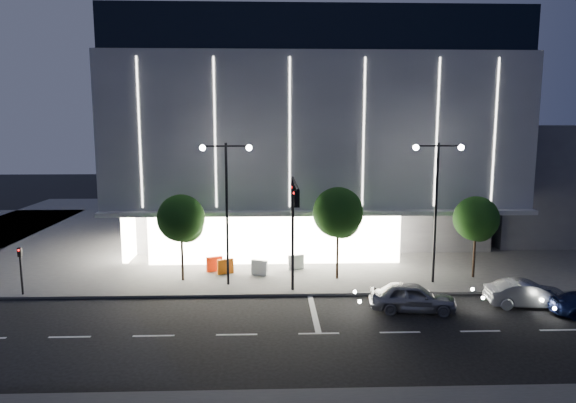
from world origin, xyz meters
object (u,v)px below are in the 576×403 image
(tree_left, at_px, (182,221))
(tree_mid, at_px, (338,215))
(traffic_mast, at_px, (294,215))
(barrier_b, at_px, (259,268))
(car_lead, at_px, (413,297))
(car_second, at_px, (527,294))
(barrier_a, at_px, (214,264))
(barrier_d, at_px, (296,262))
(tree_right, at_px, (476,221))
(street_lamp_east, at_px, (437,192))
(barrier_c, at_px, (225,266))
(street_lamp_west, at_px, (227,193))
(ped_signal_far, at_px, (21,266))

(tree_left, bearing_deg, tree_mid, 0.00)
(traffic_mast, xyz_separation_m, tree_left, (-6.97, 3.68, -0.99))
(barrier_b, bearing_deg, car_lead, -14.02)
(car_second, height_order, barrier_a, car_second)
(tree_mid, relative_size, barrier_d, 5.59)
(tree_right, relative_size, barrier_b, 5.01)
(tree_mid, bearing_deg, tree_right, -0.00)
(car_lead, bearing_deg, street_lamp_east, -21.56)
(tree_mid, xyz_separation_m, barrier_c, (-7.40, 1.29, -3.68))
(street_lamp_west, distance_m, ped_signal_far, 12.76)
(street_lamp_west, bearing_deg, car_lead, -24.02)
(street_lamp_west, bearing_deg, barrier_c, 99.10)
(traffic_mast, distance_m, car_lead, 7.92)
(traffic_mast, relative_size, barrier_c, 6.43)
(tree_mid, bearing_deg, street_lamp_east, -9.69)
(barrier_c, bearing_deg, barrier_d, -13.46)
(car_lead, bearing_deg, street_lamp_west, 73.77)
(car_lead, xyz_separation_m, barrier_b, (-8.47, 6.59, -0.14))
(tree_left, height_order, car_second, tree_left)
(tree_right, xyz_separation_m, barrier_b, (-14.10, 0.94, -3.23))
(car_lead, bearing_deg, barrier_c, 64.96)
(street_lamp_west, bearing_deg, tree_mid, 8.26)
(tree_right, distance_m, barrier_a, 17.61)
(traffic_mast, relative_size, car_second, 1.59)
(street_lamp_east, distance_m, tree_mid, 6.27)
(street_lamp_west, height_order, tree_left, street_lamp_west)
(ped_signal_far, xyz_separation_m, car_second, (28.99, -2.67, -1.15))
(ped_signal_far, relative_size, car_lead, 0.64)
(ped_signal_far, relative_size, barrier_b, 2.73)
(car_second, bearing_deg, tree_right, 15.40)
(barrier_b, distance_m, barrier_d, 2.81)
(ped_signal_far, relative_size, tree_right, 0.54)
(street_lamp_west, distance_m, barrier_c, 5.80)
(ped_signal_far, xyz_separation_m, barrier_c, (11.63, 3.82, -1.24))
(traffic_mast, relative_size, street_lamp_west, 0.79)
(tree_right, bearing_deg, car_lead, -134.89)
(street_lamp_east, bearing_deg, tree_right, 18.63)
(tree_mid, relative_size, car_second, 1.38)
(tree_mid, bearing_deg, traffic_mast, -129.42)
(traffic_mast, height_order, street_lamp_west, street_lamp_west)
(traffic_mast, bearing_deg, tree_left, 152.16)
(barrier_b, bearing_deg, barrier_c, -164.88)
(ped_signal_far, bearing_deg, car_lead, -7.96)
(street_lamp_east, bearing_deg, barrier_d, 159.28)
(street_lamp_west, bearing_deg, barrier_a, 111.52)
(ped_signal_far, height_order, barrier_a, ped_signal_far)
(barrier_a, distance_m, barrier_d, 5.60)
(barrier_b, bearing_deg, tree_left, -145.26)
(street_lamp_west, height_order, street_lamp_east, same)
(barrier_d, bearing_deg, tree_left, -178.42)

